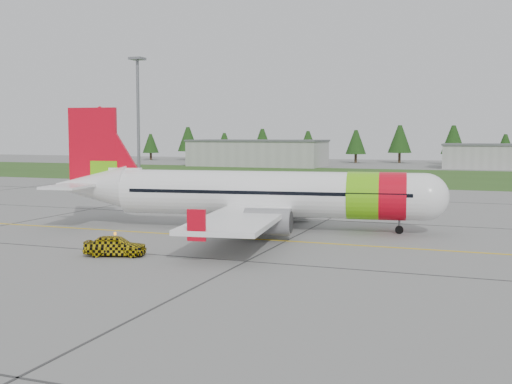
% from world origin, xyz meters
% --- Properties ---
extents(ground, '(320.00, 320.00, 0.00)m').
position_xyz_m(ground, '(0.00, 0.00, 0.00)').
color(ground, gray).
rests_on(ground, ground).
extents(aircraft, '(32.89, 30.60, 9.99)m').
position_xyz_m(aircraft, '(6.15, 12.81, 2.88)').
color(aircraft, white).
rests_on(aircraft, ground).
extents(follow_me_car, '(1.76, 1.92, 3.94)m').
position_xyz_m(follow_me_car, '(1.52, -1.21, 1.97)').
color(follow_me_car, yellow).
rests_on(follow_me_car, ground).
extents(service_van, '(2.10, 2.04, 4.72)m').
position_xyz_m(service_van, '(-31.92, 55.54, 2.36)').
color(service_van, silver).
rests_on(service_van, ground).
extents(grass_strip, '(320.00, 50.00, 0.03)m').
position_xyz_m(grass_strip, '(0.00, 82.00, 0.01)').
color(grass_strip, '#30561E').
rests_on(grass_strip, ground).
extents(taxi_guideline, '(120.00, 0.25, 0.02)m').
position_xyz_m(taxi_guideline, '(0.00, 8.00, 0.01)').
color(taxi_guideline, gold).
rests_on(taxi_guideline, ground).
extents(hangar_west, '(32.00, 14.00, 6.00)m').
position_xyz_m(hangar_west, '(-30.00, 110.00, 3.00)').
color(hangar_west, '#A8A8A3').
rests_on(hangar_west, ground).
extents(hangar_east, '(24.00, 12.00, 5.20)m').
position_xyz_m(hangar_east, '(25.00, 118.00, 2.60)').
color(hangar_east, '#A8A8A3').
rests_on(hangar_east, ground).
extents(floodlight_mast, '(0.50, 0.50, 20.00)m').
position_xyz_m(floodlight_mast, '(-32.00, 58.00, 10.00)').
color(floodlight_mast, slate).
rests_on(floodlight_mast, ground).
extents(treeline, '(160.00, 8.00, 10.00)m').
position_xyz_m(treeline, '(0.00, 138.00, 5.00)').
color(treeline, '#1C3F14').
rests_on(treeline, ground).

